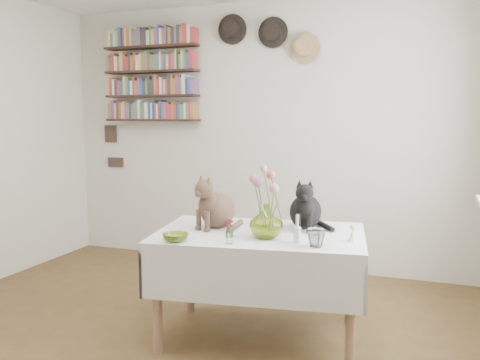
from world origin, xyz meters
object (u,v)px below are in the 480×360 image
at_px(dining_table, 260,258).
at_px(flower_vase, 266,221).
at_px(black_cat, 306,203).
at_px(bookshelf_unit, 151,76).
at_px(tabby_cat, 218,200).

height_order(dining_table, flower_vase, flower_vase).
xyz_separation_m(black_cat, bookshelf_unit, (-1.88, 1.27, 0.97)).
bearing_deg(tabby_cat, black_cat, 37.20).
relative_size(black_cat, bookshelf_unit, 0.34).
xyz_separation_m(black_cat, flower_vase, (-0.16, -0.35, -0.07)).
relative_size(tabby_cat, black_cat, 1.06).
xyz_separation_m(dining_table, flower_vase, (0.08, -0.13, 0.28)).
distance_m(black_cat, bookshelf_unit, 2.47).
bearing_deg(tabby_cat, flower_vase, -4.63).
bearing_deg(black_cat, dining_table, -146.97).
bearing_deg(bookshelf_unit, black_cat, -34.01).
xyz_separation_m(tabby_cat, flower_vase, (0.40, -0.18, -0.08)).
xyz_separation_m(dining_table, bookshelf_unit, (-1.64, 1.49, 1.31)).
bearing_deg(bookshelf_unit, tabby_cat, -47.40).
height_order(flower_vase, bookshelf_unit, bookshelf_unit).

